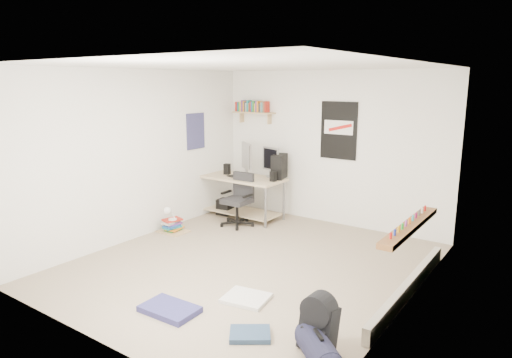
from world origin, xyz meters
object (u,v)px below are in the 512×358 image
Objects in this scene: backpack at (319,327)px; book_stack at (173,223)px; office_chair at (237,196)px; desk at (240,196)px; duffel_bag at (318,348)px.

backpack reaches higher than book_stack.
office_chair reaches higher than book_stack.
office_chair is (0.25, -0.42, 0.12)m from desk.
duffel_bag is 1.02× the size of book_stack.
duffel_bag reaches higher than book_stack.
duffel_bag is at bearing -60.67° from backpack.
office_chair is 1.11m from book_stack.
office_chair is at bearing 141.30° from backpack.
backpack is (2.99, -2.82, -0.16)m from desk.
desk reaches higher than book_stack.
office_chair is 3.86m from duffel_bag.
desk is 3.81× the size of backpack.
backpack is at bearing -41.88° from office_chair.
office_chair reaches higher than desk.
desk is at bearing 139.19° from backpack.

